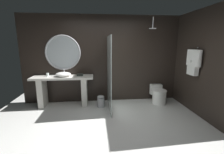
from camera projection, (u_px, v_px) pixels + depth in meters
ground_plane at (109, 132)px, 3.19m from camera, size 5.76×5.76×0.00m
back_wall_panel at (103, 60)px, 4.77m from camera, size 4.80×0.10×2.60m
side_wall_right at (200, 63)px, 3.90m from camera, size 0.10×2.47×2.60m
vanity_counter at (63, 87)px, 4.48m from camera, size 1.70×0.53×0.87m
vessel_sink at (63, 74)px, 4.37m from camera, size 0.43×0.35×0.20m
tumbler_cup at (48, 75)px, 4.41m from camera, size 0.08×0.08×0.09m
tissue_box at (80, 75)px, 4.47m from camera, size 0.18×0.13×0.06m
round_wall_mirror at (63, 53)px, 4.52m from camera, size 1.02×0.05×1.02m
shower_glass_panel at (109, 74)px, 4.20m from camera, size 0.02×1.22×1.97m
rain_shower_head at (153, 27)px, 4.37m from camera, size 0.20×0.20×0.32m
hanging_bathrobe at (194, 61)px, 3.91m from camera, size 0.20×0.51×0.71m
toilet at (158, 95)px, 4.75m from camera, size 0.43×0.60×0.52m
waste_bin at (101, 101)px, 4.44m from camera, size 0.21×0.21×0.34m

